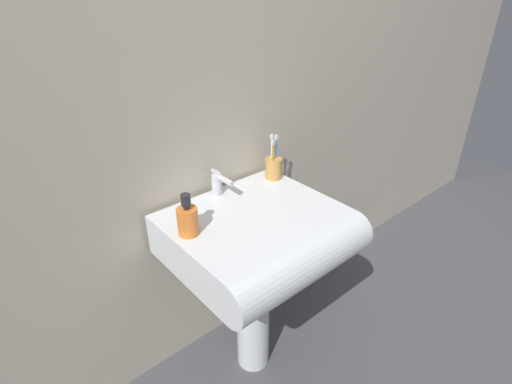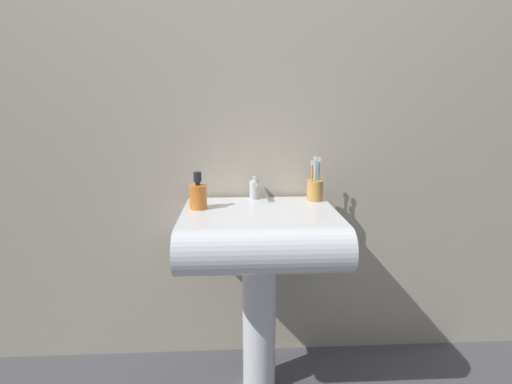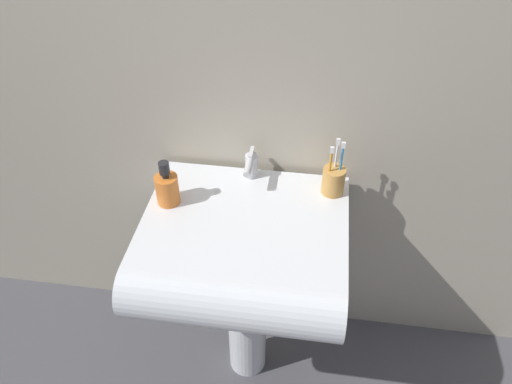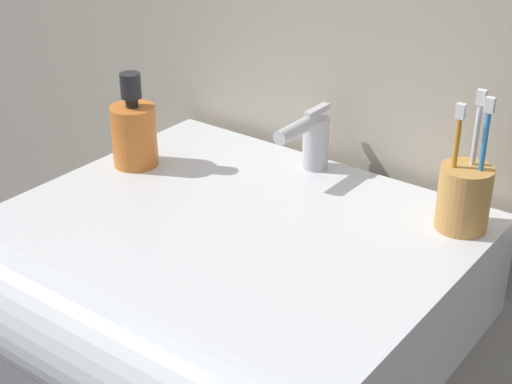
# 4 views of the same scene
# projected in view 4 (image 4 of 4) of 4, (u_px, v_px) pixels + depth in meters

# --- Properties ---
(sink_basin) EXTENTS (0.61, 0.56, 0.16)m
(sink_basin) POSITION_uv_depth(u_px,v_px,m) (215.00, 286.00, 1.08)
(sink_basin) COLOR white
(sink_basin) RESTS_ON sink_pedestal
(faucet) EXTENTS (0.04, 0.13, 0.10)m
(faucet) POSITION_uv_depth(u_px,v_px,m) (312.00, 138.00, 1.20)
(faucet) COLOR silver
(faucet) RESTS_ON sink_basin
(toothbrush_cup) EXTENTS (0.07, 0.07, 0.19)m
(toothbrush_cup) POSITION_uv_depth(u_px,v_px,m) (464.00, 195.00, 1.04)
(toothbrush_cup) COLOR #D19347
(toothbrush_cup) RESTS_ON sink_basin
(soap_bottle) EXTENTS (0.07, 0.07, 0.15)m
(soap_bottle) POSITION_uv_depth(u_px,v_px,m) (134.00, 132.00, 1.22)
(soap_bottle) COLOR orange
(soap_bottle) RESTS_ON sink_basin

